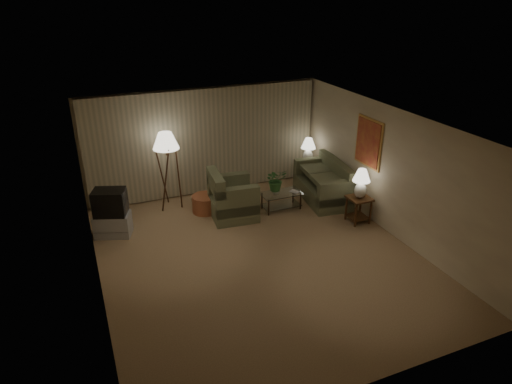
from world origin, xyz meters
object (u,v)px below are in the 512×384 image
side_table_near (359,205)px  tv_cabinet (113,225)px  table_lamp_far (308,148)px  crt_tv (110,202)px  side_table_far (307,169)px  table_lamp_near (361,181)px  floor_lamp (168,169)px  vase (276,191)px  sofa (322,185)px  armchair (233,199)px  coffee_table (281,198)px  ottoman (205,204)px

side_table_near → tv_cabinet: side_table_near is taller
table_lamp_far → crt_tv: bearing=-170.2°
side_table_far → table_lamp_near: bearing=-90.0°
tv_cabinet → floor_lamp: 1.84m
table_lamp_near → vase: size_ratio=4.08×
sofa → tv_cabinet: size_ratio=2.36×
sofa → armchair: 2.37m
armchair → side_table_near: 2.86m
table_lamp_near → table_lamp_far: bearing=90.0°
side_table_near → tv_cabinet: bearing=163.8°
table_lamp_near → crt_tv: table_lamp_near is taller
coffee_table → vase: vase is taller
table_lamp_far → tv_cabinet: size_ratio=0.79×
side_table_far → crt_tv: size_ratio=0.78×
table_lamp_near → floor_lamp: (-3.75, 2.38, -0.02)m
ottoman → table_lamp_near: bearing=-30.9°
sofa → armchair: size_ratio=1.62×
sofa → coffee_table: bearing=-77.8°
coffee_table → sofa: bearing=4.9°
table_lamp_near → coffee_table: (-1.33, 1.25, -0.73)m
sofa → ottoman: 2.95m
side_table_far → vase: (-1.48, -1.16, 0.10)m
crt_tv → sofa: bearing=18.3°
sofa → floor_lamp: size_ratio=1.08×
side_table_near → ottoman: size_ratio=0.98×
armchair → table_lamp_near: (2.52, -1.34, 0.56)m
tv_cabinet → crt_tv: crt_tv is taller
sofa → tv_cabinet: 5.05m
sofa → crt_tv: crt_tv is taller
armchair → floor_lamp: (-1.23, 1.04, 0.54)m
coffee_table → ottoman: size_ratio=1.59×
vase → coffee_table: bearing=-0.0°
coffee_table → crt_tv: (-3.87, 0.26, 0.50)m
floor_lamp → ottoman: 1.19m
sofa → coffee_table: (-1.18, -0.10, -0.12)m
side_table_far → table_lamp_far: bearing=0.0°
coffee_table → crt_tv: 3.91m
table_lamp_near → tv_cabinet: 5.47m
table_lamp_near → ottoman: size_ratio=1.11×
armchair → table_lamp_near: size_ratio=1.83×
side_table_near → side_table_far: (0.00, 2.41, -0.01)m
armchair → side_table_far: bearing=-61.4°
side_table_near → floor_lamp: 4.48m
table_lamp_near → floor_lamp: bearing=147.6°
coffee_table → crt_tv: crt_tv is taller
sofa → coffee_table: sofa is taller
table_lamp_near → table_lamp_far: table_lamp_near is taller
vase → table_lamp_far: bearing=38.1°
tv_cabinet → crt_tv: size_ratio=1.11×
armchair → tv_cabinet: (-2.68, 0.17, -0.19)m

